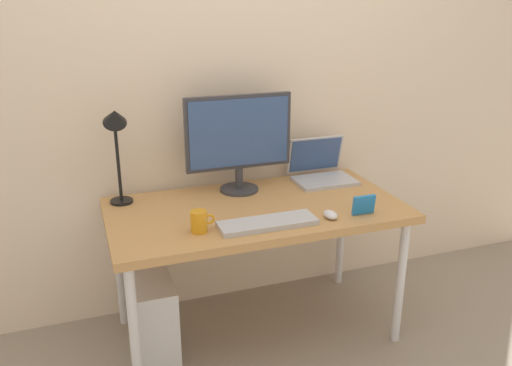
# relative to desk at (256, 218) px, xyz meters

# --- Properties ---
(ground_plane) EXTENTS (6.00, 6.00, 0.00)m
(ground_plane) POSITION_rel_desk_xyz_m (0.00, 0.00, -0.65)
(ground_plane) COLOR gray
(back_wall) EXTENTS (4.40, 0.04, 2.60)m
(back_wall) POSITION_rel_desk_xyz_m (0.00, 0.43, 0.65)
(back_wall) COLOR beige
(back_wall) RESTS_ON ground_plane
(desk) EXTENTS (1.41, 0.74, 0.70)m
(desk) POSITION_rel_desk_xyz_m (0.00, 0.00, 0.00)
(desk) COLOR #B7844C
(desk) RESTS_ON ground_plane
(monitor) EXTENTS (0.55, 0.20, 0.50)m
(monitor) POSITION_rel_desk_xyz_m (-0.01, 0.24, 0.34)
(monitor) COLOR #333338
(monitor) RESTS_ON desk
(laptop) EXTENTS (0.32, 0.27, 0.23)m
(laptop) POSITION_rel_desk_xyz_m (0.47, 0.25, 0.12)
(laptop) COLOR #B2B2B7
(laptop) RESTS_ON desk
(desk_lamp) EXTENTS (0.11, 0.16, 0.50)m
(desk_lamp) POSITION_rel_desk_xyz_m (-0.61, 0.24, 0.42)
(desk_lamp) COLOR black
(desk_lamp) RESTS_ON desk
(keyboard) EXTENTS (0.44, 0.14, 0.02)m
(keyboard) POSITION_rel_desk_xyz_m (-0.03, -0.23, 0.07)
(keyboard) COLOR #B2B2B7
(keyboard) RESTS_ON desk
(mouse) EXTENTS (0.06, 0.09, 0.03)m
(mouse) POSITION_rel_desk_xyz_m (0.27, -0.25, 0.08)
(mouse) COLOR silver
(mouse) RESTS_ON desk
(coffee_mug) EXTENTS (0.11, 0.07, 0.10)m
(coffee_mug) POSITION_rel_desk_xyz_m (-0.32, -0.19, 0.11)
(coffee_mug) COLOR orange
(coffee_mug) RESTS_ON desk
(photo_frame) EXTENTS (0.11, 0.03, 0.09)m
(photo_frame) POSITION_rel_desk_xyz_m (0.44, -0.26, 0.11)
(photo_frame) COLOR #1E72BF
(photo_frame) RESTS_ON desk
(computer_tower) EXTENTS (0.18, 0.36, 0.42)m
(computer_tower) POSITION_rel_desk_xyz_m (-0.53, -0.03, -0.44)
(computer_tower) COLOR silver
(computer_tower) RESTS_ON ground_plane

